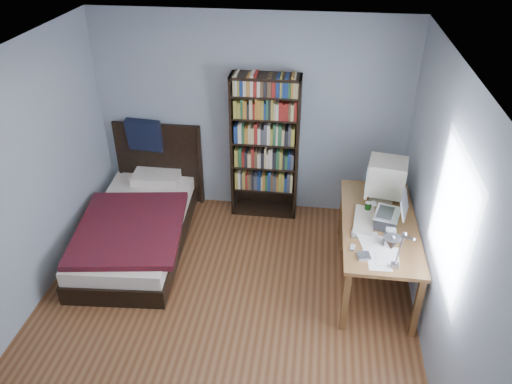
# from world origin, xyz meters

# --- Properties ---
(room) EXTENTS (4.20, 4.24, 2.50)m
(room) POSITION_xyz_m (0.03, -0.00, 1.25)
(room) COLOR brown
(room) RESTS_ON ground
(desk) EXTENTS (0.75, 1.66, 0.73)m
(desk) POSITION_xyz_m (1.51, 1.25, 0.42)
(desk) COLOR brown
(desk) RESTS_ON floor
(crt_monitor) EXTENTS (0.46, 0.42, 0.46)m
(crt_monitor) POSITION_xyz_m (1.57, 1.27, 0.99)
(crt_monitor) COLOR #BFB59E
(crt_monitor) RESTS_ON desk
(laptop) EXTENTS (0.37, 0.36, 0.38)m
(laptop) POSITION_xyz_m (1.58, 0.73, 0.84)
(laptop) COLOR #2D2D30
(laptop) RESTS_ON desk
(desk_lamp) EXTENTS (0.26, 0.57, 0.68)m
(desk_lamp) POSITION_xyz_m (1.45, -0.32, 1.28)
(desk_lamp) COLOR #99999E
(desk_lamp) RESTS_ON desk
(keyboard) EXTENTS (0.25, 0.51, 0.05)m
(keyboard) POSITION_xyz_m (1.34, 0.78, 0.75)
(keyboard) COLOR #BBB49B
(keyboard) RESTS_ON desk
(speaker) EXTENTS (0.10, 0.10, 0.18)m
(speaker) POSITION_xyz_m (1.56, 0.40, 0.82)
(speaker) COLOR gray
(speaker) RESTS_ON desk
(soda_can) EXTENTS (0.06, 0.06, 0.11)m
(soda_can) POSITION_xyz_m (1.39, 0.96, 0.79)
(soda_can) COLOR #073407
(soda_can) RESTS_ON desk
(mouse) EXTENTS (0.07, 0.12, 0.04)m
(mouse) POSITION_xyz_m (1.46, 1.10, 0.75)
(mouse) COLOR silver
(mouse) RESTS_ON desk
(phone_silver) EXTENTS (0.05, 0.10, 0.02)m
(phone_silver) POSITION_xyz_m (1.24, 0.52, 0.74)
(phone_silver) COLOR silver
(phone_silver) RESTS_ON desk
(phone_grey) EXTENTS (0.06, 0.09, 0.02)m
(phone_grey) POSITION_xyz_m (1.22, 0.31, 0.74)
(phone_grey) COLOR gray
(phone_grey) RESTS_ON desk
(external_drive) EXTENTS (0.13, 0.13, 0.02)m
(external_drive) POSITION_xyz_m (1.31, 0.20, 0.74)
(external_drive) COLOR gray
(external_drive) RESTS_ON desk
(bookshelf) EXTENTS (0.82, 0.30, 1.83)m
(bookshelf) POSITION_xyz_m (0.20, 1.94, 0.92)
(bookshelf) COLOR black
(bookshelf) RESTS_ON floor
(bed) EXTENTS (1.33, 2.23, 1.16)m
(bed) POSITION_xyz_m (-1.20, 1.13, 0.25)
(bed) COLOR black
(bed) RESTS_ON floor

